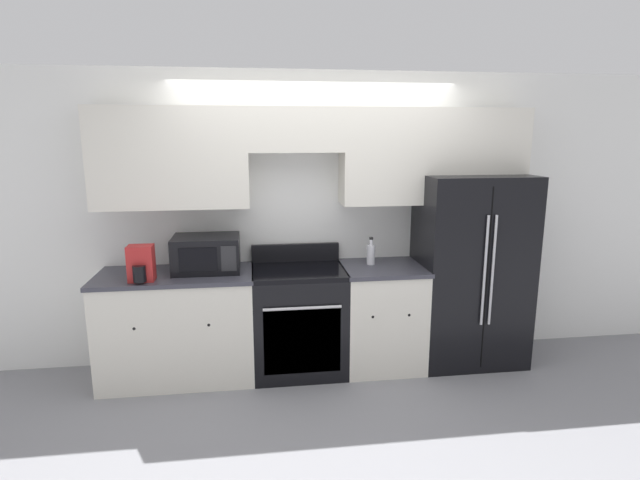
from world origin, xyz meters
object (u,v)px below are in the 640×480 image
refrigerator (469,269)px  microwave (207,254)px  oven_range (299,319)px  bottle (371,254)px

refrigerator → microwave: refrigerator is taller
microwave → oven_range: bearing=-4.3°
refrigerator → bottle: 0.92m
microwave → bottle: size_ratio=2.25×
refrigerator → bottle: refrigerator is taller
oven_range → refrigerator: size_ratio=0.63×
oven_range → refrigerator: (1.56, 0.04, 0.39)m
oven_range → microwave: size_ratio=1.97×
refrigerator → oven_range: bearing=-178.4°
microwave → bottle: 1.42m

